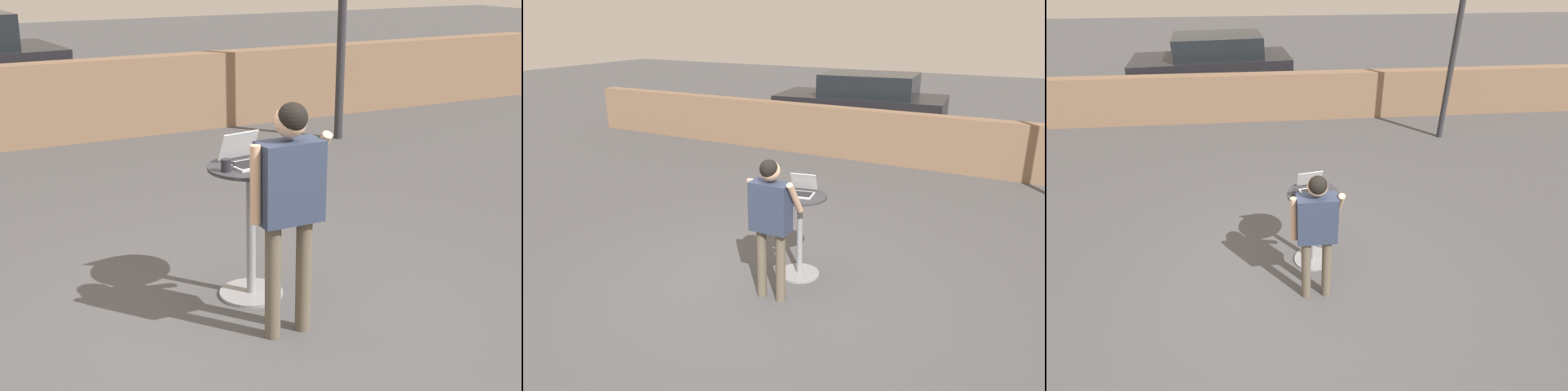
% 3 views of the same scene
% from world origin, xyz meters
% --- Properties ---
extents(ground_plane, '(50.00, 50.00, 0.00)m').
position_xyz_m(ground_plane, '(0.00, 0.00, 0.00)').
color(ground_plane, '#4C4C4F').
extents(pavement_kerb, '(16.88, 0.35, 1.12)m').
position_xyz_m(pavement_kerb, '(0.00, 5.94, 0.56)').
color(pavement_kerb, '#84664C').
rests_on(pavement_kerb, ground_plane).
extents(cafe_table, '(0.64, 0.64, 1.04)m').
position_xyz_m(cafe_table, '(0.28, 0.50, 0.62)').
color(cafe_table, gray).
rests_on(cafe_table, ground_plane).
extents(laptop, '(0.36, 0.37, 0.23)m').
position_xyz_m(laptop, '(0.27, 0.55, 1.09)').
color(laptop, silver).
rests_on(laptop, cafe_table).
extents(coffee_mug, '(0.11, 0.07, 0.09)m').
position_xyz_m(coffee_mug, '(0.06, 0.44, 1.09)').
color(coffee_mug, '#232328').
rests_on(coffee_mug, cafe_table).
extents(standing_person, '(0.57, 0.36, 1.63)m').
position_xyz_m(standing_person, '(0.25, -0.15, 1.04)').
color(standing_person, brown).
rests_on(standing_person, ground_plane).
extents(parked_car_near_street, '(4.41, 2.34, 1.66)m').
position_xyz_m(parked_car_near_street, '(-1.64, 7.99, 0.85)').
color(parked_car_near_street, black).
rests_on(parked_car_near_street, ground_plane).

